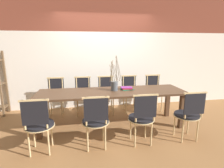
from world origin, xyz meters
The scene contains 14 objects.
ground_plane centered at (0.00, 0.00, 0.00)m, with size 16.00×16.00×0.00m, color olive.
wall_rear centered at (0.00, 1.32, 1.60)m, with size 12.00×0.06×3.20m.
dining_table centered at (0.00, 0.00, 0.67)m, with size 3.00×0.84×0.76m.
chair_near_leftend centered at (-1.27, -0.77, 0.51)m, with size 0.46×0.46×0.92m.
chair_near_left centered at (-0.39, -0.77, 0.51)m, with size 0.46×0.46×0.92m.
chair_near_center centered at (0.39, -0.77, 0.51)m, with size 0.46×0.46×0.92m.
chair_near_right centered at (1.24, -0.77, 0.51)m, with size 0.46×0.46×0.92m.
chair_far_leftend centered at (-1.24, 0.77, 0.51)m, with size 0.46×0.46×0.92m.
chair_far_left centered at (-0.59, 0.77, 0.51)m, with size 0.46×0.46×0.92m.
chair_far_center centered at (-0.02, 0.77, 0.51)m, with size 0.46×0.46×0.92m.
chair_far_right centered at (0.59, 0.77, 0.51)m, with size 0.46×0.46×0.92m.
chair_far_rightend centered at (1.24, 0.77, 0.51)m, with size 0.46×0.46×0.92m.
vase_centerpiece centered at (0.06, 0.05, 0.87)m, with size 0.26×0.26×0.73m.
book_stack centered at (0.33, 0.09, 0.78)m, with size 0.27×0.22×0.05m.
Camera 1 is at (-0.56, -3.40, 1.66)m, focal length 28.00 mm.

